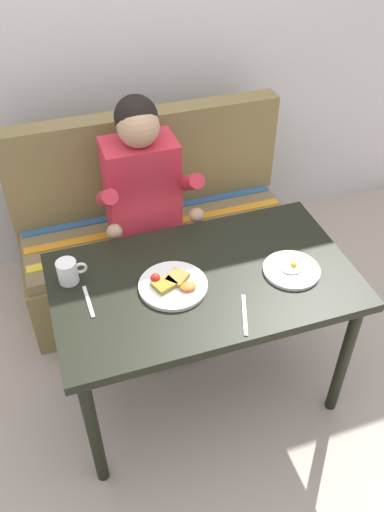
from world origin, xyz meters
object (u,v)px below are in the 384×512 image
(couch, at_px, (157,240))
(coffee_mug, at_px, (68,271))
(person, at_px, (146,198))
(knife, at_px, (245,315))
(plate_eggs, at_px, (292,270))
(plate_breakfast, at_px, (173,285))
(fork, at_px, (89,302))
(table, at_px, (204,292))

(couch, xyz_separation_m, coffee_mug, (-0.51, -0.61, 0.45))
(person, distance_m, knife, 0.84)
(person, height_order, plate_eggs, person)
(plate_breakfast, xyz_separation_m, knife, (0.21, -0.22, -0.01))
(couch, height_order, fork, couch)
(plate_breakfast, xyz_separation_m, plate_eggs, (0.48, -0.06, -0.00))
(table, height_order, knife, knife)
(plate_breakfast, relative_size, plate_eggs, 1.18)
(coffee_mug, distance_m, fork, 0.16)
(person, bearing_deg, table, -81.84)
(table, bearing_deg, plate_eggs, -12.21)
(table, xyz_separation_m, couch, (0.00, 0.76, -0.32))
(person, distance_m, coffee_mug, 0.61)
(couch, height_order, plate_breakfast, couch)
(couch, bearing_deg, plate_breakfast, -99.66)
(knife, bearing_deg, couch, 114.05)
(table, xyz_separation_m, fork, (-0.46, 0.01, 0.08))
(plate_breakfast, height_order, coffee_mug, coffee_mug)
(couch, bearing_deg, plate_eggs, -67.65)
(coffee_mug, xyz_separation_m, fork, (0.05, -0.14, -0.05))
(plate_breakfast, distance_m, fork, 0.33)
(couch, bearing_deg, knife, -85.66)
(coffee_mug, bearing_deg, plate_breakfast, -23.36)
(plate_eggs, bearing_deg, plate_breakfast, 172.39)
(couch, distance_m, person, 0.45)
(plate_eggs, distance_m, knife, 0.31)
(couch, bearing_deg, table, -90.00)
(table, height_order, couch, couch)
(table, height_order, plate_eggs, plate_eggs)
(person, bearing_deg, plate_breakfast, -94.52)
(couch, xyz_separation_m, knife, (0.08, -1.00, 0.40))
(coffee_mug, height_order, fork, coffee_mug)
(person, relative_size, knife, 6.06)
(table, relative_size, person, 0.99)
(table, relative_size, fork, 7.06)
(table, height_order, fork, fork)
(person, distance_m, plate_eggs, 0.79)
(person, xyz_separation_m, fork, (-0.37, -0.58, -0.01))
(coffee_mug, xyz_separation_m, knife, (0.58, -0.39, -0.05))
(plate_breakfast, height_order, fork, plate_breakfast)
(plate_eggs, height_order, knife, plate_eggs)
(plate_breakfast, height_order, knife, plate_breakfast)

